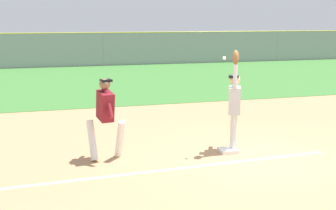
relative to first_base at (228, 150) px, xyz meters
name	(u,v)px	position (x,y,z in m)	size (l,w,h in m)	color
ground_plane	(254,159)	(0.31, -0.63, -0.04)	(69.89, 69.89, 0.00)	tan
outfield_grass	(126,79)	(0.31, 13.01, -0.04)	(49.57, 14.04, 0.01)	#3D7533
chalk_foul_line	(44,184)	(-4.00, -0.90, -0.04)	(12.00, 0.10, 0.01)	white
first_base	(228,150)	(0.00, 0.00, 0.00)	(0.38, 0.38, 0.08)	white
fielder	(234,102)	(0.18, 0.11, 1.08)	(0.47, 0.86, 2.28)	silver
runner	(105,113)	(-2.68, 0.29, 0.96)	(0.80, 0.84, 1.72)	white
baseball	(224,58)	(-0.18, -0.09, 2.07)	(0.07, 0.07, 0.07)	white
outfield_fence	(103,49)	(0.31, 20.03, 1.02)	(49.65, 0.08, 2.13)	#93999E
parked_car_green	(79,51)	(-0.82, 24.00, 0.63)	(4.46, 2.23, 1.25)	#1E6B33
parked_car_red	(141,50)	(3.80, 24.36, 0.63)	(4.57, 2.47, 1.25)	#B21E1E
parked_car_silver	(206,49)	(9.02, 24.36, 0.63)	(4.49, 2.30, 1.25)	#B7B7BC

